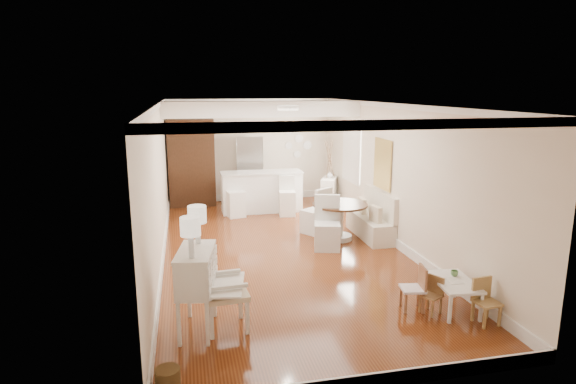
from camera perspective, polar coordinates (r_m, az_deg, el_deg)
name	(u,v)px	position (r m, az deg, el deg)	size (l,w,h in m)	color
room	(281,147)	(9.26, -0.86, 5.37)	(9.00, 9.04, 2.82)	brown
secretary_bureau	(197,291)	(6.38, -10.75, -11.43)	(0.86, 0.88, 1.10)	white
gustavian_armchair	(226,292)	(6.39, -7.35, -11.67)	(0.58, 0.58, 1.01)	silver
wicker_basket	(168,380)	(5.47, -14.05, -20.85)	(0.26, 0.26, 0.26)	#4D3518
kids_table	(453,295)	(7.34, 18.96, -11.48)	(0.52, 0.87, 0.44)	white
kids_chair_a	(431,295)	(7.12, 16.58, -11.64)	(0.26, 0.26, 0.53)	#9E7447
kids_chair_b	(413,288)	(7.12, 14.55, -10.96)	(0.32, 0.32, 0.66)	#956343
kids_chair_c	(487,302)	(7.05, 22.52, -11.93)	(0.30, 0.30, 0.62)	#AD874F
banquette	(370,214)	(10.26, 9.72, -2.61)	(0.52, 1.60, 0.98)	silver
dining_table	(340,222)	(10.00, 6.15, -3.52)	(1.13, 1.13, 0.77)	#442716
slip_chair_near	(327,223)	(9.38, 4.68, -3.70)	(0.49, 0.51, 1.04)	silver
slip_chair_far	(316,210)	(10.37, 3.31, -2.18)	(0.48, 0.50, 1.02)	silver
breakfast_counter	(262,192)	(12.21, -3.14, 0.05)	(2.05, 0.65, 1.03)	white
bar_stool_left	(236,196)	(11.75, -6.24, -0.53)	(0.40, 0.40, 1.01)	white
bar_stool_right	(287,196)	(11.80, -0.11, -0.50)	(0.39, 0.39, 0.97)	white
pantry_cabinet	(192,163)	(13.01, -11.36, 3.43)	(1.20, 0.60, 2.30)	#381E11
fridge	(263,170)	(13.18, -3.03, 2.66)	(0.75, 0.65, 1.80)	silver
sideboard	(329,192)	(12.88, 4.89, 0.04)	(0.35, 0.79, 0.75)	silver
pencil_cup	(454,273)	(7.41, 19.12, -9.09)	(0.11, 0.11, 0.08)	#649D5B
branch_vase	(330,175)	(12.82, 4.96, 2.08)	(0.16, 0.16, 0.17)	silver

